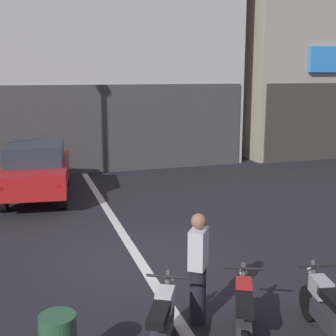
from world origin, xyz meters
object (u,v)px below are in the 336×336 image
at_px(motorcycle_silver_row_centre, 326,310).
at_px(car_red_crossing_near, 37,168).
at_px(person_by_motorcycles, 198,268).
at_px(motorcycle_white_row_leftmost, 162,323).
at_px(motorcycle_red_row_left_mid, 243,313).

bearing_deg(motorcycle_silver_row_centre, car_red_crossing_near, 111.46).
bearing_deg(person_by_motorcycles, motorcycle_silver_row_centre, -33.27).
bearing_deg(person_by_motorcycles, car_red_crossing_near, 104.19).
bearing_deg(motorcycle_silver_row_centre, motorcycle_white_row_leftmost, 171.32).
height_order(motorcycle_white_row_leftmost, motorcycle_silver_row_centre, same).
xyz_separation_m(motorcycle_red_row_left_mid, motorcycle_silver_row_centre, (1.11, -0.26, 0.00)).
bearing_deg(motorcycle_white_row_leftmost, car_red_crossing_near, 98.43).
bearing_deg(car_red_crossing_near, motorcycle_silver_row_centre, -68.54).
xyz_separation_m(motorcycle_red_row_left_mid, person_by_motorcycles, (-0.38, 0.71, 0.40)).
bearing_deg(motorcycle_red_row_left_mid, person_by_motorcycles, 118.02).
bearing_deg(motorcycle_white_row_leftmost, person_by_motorcycles, 41.10).
relative_size(car_red_crossing_near, motorcycle_white_row_leftmost, 2.81).
distance_m(motorcycle_silver_row_centre, person_by_motorcycles, 1.82).
distance_m(motorcycle_white_row_leftmost, person_by_motorcycles, 1.05).
bearing_deg(car_red_crossing_near, motorcycle_white_row_leftmost, -81.57).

